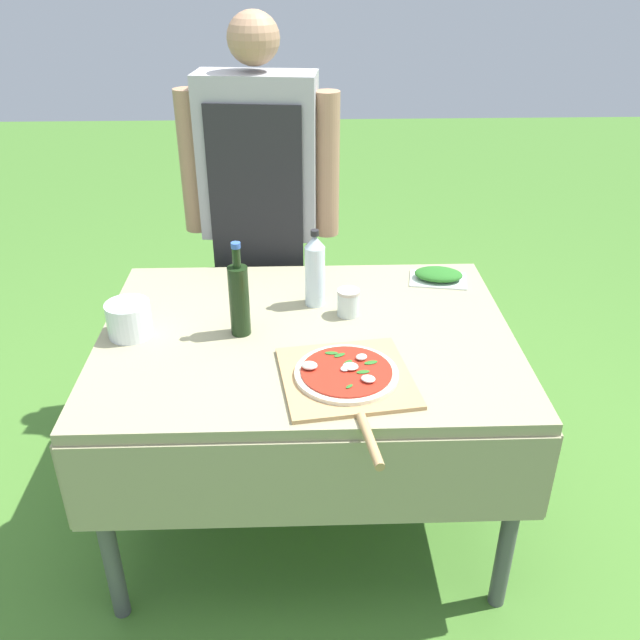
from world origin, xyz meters
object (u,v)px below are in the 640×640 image
(prep_table, at_px, (307,355))
(water_bottle, at_px, (315,270))
(oil_bottle, at_px, (239,299))
(herb_container, at_px, (438,275))
(person_cook, at_px, (260,197))
(sauce_jar, at_px, (348,304))
(mixing_tub, at_px, (129,319))
(pizza_on_peel, at_px, (347,377))

(prep_table, distance_m, water_bottle, 0.28)
(oil_bottle, relative_size, herb_container, 1.37)
(prep_table, bearing_deg, herb_container, 36.03)
(water_bottle, bearing_deg, herb_container, 19.97)
(water_bottle, bearing_deg, person_cook, 111.99)
(person_cook, bearing_deg, oil_bottle, 93.63)
(prep_table, xyz_separation_m, sauce_jar, (0.14, 0.10, 0.12))
(water_bottle, relative_size, mixing_tub, 1.94)
(sauce_jar, bearing_deg, mixing_tub, -171.22)
(prep_table, height_order, oil_bottle, oil_bottle)
(oil_bottle, bearing_deg, mixing_tub, 179.65)
(water_bottle, xyz_separation_m, herb_container, (0.44, 0.16, -0.10))
(water_bottle, xyz_separation_m, sauce_jar, (0.10, -0.08, -0.08))
(oil_bottle, bearing_deg, person_cook, 86.70)
(mixing_tub, bearing_deg, herb_container, 18.79)
(water_bottle, distance_m, mixing_tub, 0.60)
(pizza_on_peel, distance_m, oil_bottle, 0.42)
(prep_table, xyz_separation_m, pizza_on_peel, (0.11, -0.27, 0.10))
(oil_bottle, height_order, mixing_tub, oil_bottle)
(person_cook, height_order, sauce_jar, person_cook)
(pizza_on_peel, relative_size, water_bottle, 2.17)
(pizza_on_peel, height_order, oil_bottle, oil_bottle)
(oil_bottle, bearing_deg, herb_container, 27.17)
(herb_container, bearing_deg, prep_table, -143.97)
(oil_bottle, distance_m, sauce_jar, 0.36)
(herb_container, bearing_deg, water_bottle, -160.03)
(water_bottle, distance_m, herb_container, 0.48)
(person_cook, distance_m, pizza_on_peel, 0.98)
(prep_table, height_order, herb_container, herb_container)
(prep_table, height_order, sauce_jar, sauce_jar)
(water_bottle, relative_size, sauce_jar, 2.96)
(prep_table, bearing_deg, sauce_jar, 37.46)
(pizza_on_peel, xyz_separation_m, herb_container, (0.36, 0.61, 0.01))
(person_cook, height_order, water_bottle, person_cook)
(water_bottle, height_order, herb_container, water_bottle)
(pizza_on_peel, relative_size, oil_bottle, 1.89)
(person_cook, height_order, pizza_on_peel, person_cook)
(mixing_tub, bearing_deg, oil_bottle, -0.35)
(person_cook, height_order, mixing_tub, person_cook)
(herb_container, bearing_deg, mixing_tub, -161.21)
(pizza_on_peel, height_order, mixing_tub, mixing_tub)
(pizza_on_peel, distance_m, sauce_jar, 0.38)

